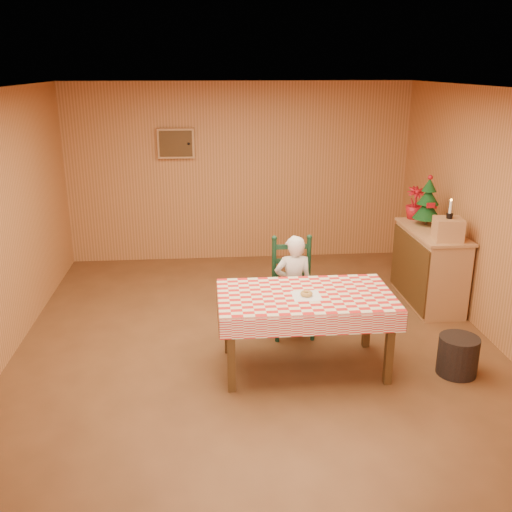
{
  "coord_description": "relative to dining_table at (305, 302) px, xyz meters",
  "views": [
    {
      "loc": [
        -0.49,
        -5.31,
        2.81
      ],
      "look_at": [
        0.0,
        0.2,
        0.95
      ],
      "focal_mm": 40.0,
      "sensor_mm": 36.0,
      "label": 1
    }
  ],
  "objects": [
    {
      "name": "cabin_walls",
      "position": [
        -0.41,
        0.95,
        1.14
      ],
      "size": [
        5.1,
        6.05,
        2.65
      ],
      "color": "#BD7A44",
      "rests_on": "ground"
    },
    {
      "name": "shelf_unit",
      "position": [
        1.79,
        1.46,
        -0.22
      ],
      "size": [
        0.54,
        1.24,
        0.93
      ],
      "color": "tan",
      "rests_on": "ground"
    },
    {
      "name": "storage_bin",
      "position": [
        1.44,
        -0.25,
        -0.5
      ],
      "size": [
        0.38,
        0.38,
        0.38
      ],
      "primitive_type": "cylinder",
      "rotation": [
        0.0,
        0.0,
        0.0
      ],
      "color": "black",
      "rests_on": "ground"
    },
    {
      "name": "flower_arrangement",
      "position": [
        1.75,
        2.01,
        0.45
      ],
      "size": [
        0.24,
        0.24,
        0.41
      ],
      "primitive_type": "imported",
      "rotation": [
        0.0,
        0.0,
        0.06
      ],
      "color": "#A60F19",
      "rests_on": "shelf_unit"
    },
    {
      "name": "dining_table",
      "position": [
        0.0,
        0.0,
        0.0
      ],
      "size": [
        1.66,
        0.96,
        0.77
      ],
      "color": "#4D3014",
      "rests_on": "ground"
    },
    {
      "name": "seated_child",
      "position": [
        -0.0,
        0.73,
        -0.13
      ],
      "size": [
        0.41,
        0.27,
        1.12
      ],
      "primitive_type": "imported",
      "rotation": [
        0.0,
        0.0,
        3.14
      ],
      "color": "white",
      "rests_on": "ground"
    },
    {
      "name": "candle_set",
      "position": [
        1.8,
        1.06,
        0.56
      ],
      "size": [
        0.07,
        0.07,
        0.22
      ],
      "color": "black",
      "rests_on": "crate"
    },
    {
      "name": "christmas_tree",
      "position": [
        1.8,
        1.71,
        0.52
      ],
      "size": [
        0.34,
        0.34,
        0.62
      ],
      "color": "#4D3014",
      "rests_on": "shelf_unit"
    },
    {
      "name": "crate",
      "position": [
        1.8,
        1.06,
        0.37
      ],
      "size": [
        0.34,
        0.34,
        0.25
      ],
      "primitive_type": "cube",
      "rotation": [
        0.0,
        0.0,
        -0.15
      ],
      "color": "tan",
      "rests_on": "shelf_unit"
    },
    {
      "name": "ground",
      "position": [
        -0.41,
        0.42,
        -0.69
      ],
      "size": [
        6.0,
        6.0,
        0.0
      ],
      "primitive_type": "plane",
      "color": "brown",
      "rests_on": "ground"
    },
    {
      "name": "napkin",
      "position": [
        -0.0,
        -0.05,
        0.08
      ],
      "size": [
        0.26,
        0.26,
        0.0
      ],
      "primitive_type": "cube",
      "rotation": [
        0.0,
        0.0,
        0.01
      ],
      "color": "white",
      "rests_on": "dining_table"
    },
    {
      "name": "ladder_chair",
      "position": [
        0.0,
        0.79,
        -0.18
      ],
      "size": [
        0.44,
        0.4,
        1.08
      ],
      "color": "black",
      "rests_on": "ground"
    },
    {
      "name": "donut",
      "position": [
        -0.0,
        -0.05,
        0.11
      ],
      "size": [
        0.12,
        0.12,
        0.04
      ],
      "primitive_type": "torus",
      "rotation": [
        0.0,
        0.0,
        0.06
      ],
      "color": "#B48840",
      "rests_on": "napkin"
    }
  ]
}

